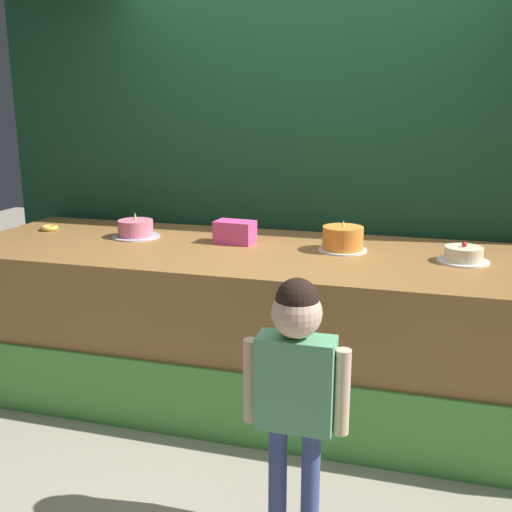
% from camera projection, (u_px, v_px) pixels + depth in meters
% --- Properties ---
extents(ground_plane, '(12.00, 12.00, 0.00)m').
position_uv_depth(ground_plane, '(254.00, 447.00, 3.08)').
color(ground_plane, '#ADA38E').
extents(stage_platform, '(3.84, 1.19, 0.90)m').
position_uv_depth(stage_platform, '(281.00, 326.00, 3.51)').
color(stage_platform, '#9E6B38').
rests_on(stage_platform, ground_plane).
extents(curtain_backdrop, '(4.39, 0.08, 2.96)m').
position_uv_depth(curtain_backdrop, '(308.00, 141.00, 3.90)').
color(curtain_backdrop, '#19472D').
rests_on(curtain_backdrop, ground_plane).
extents(child_figure, '(0.42, 0.19, 1.09)m').
position_uv_depth(child_figure, '(296.00, 375.00, 2.29)').
color(child_figure, '#3F4C8C').
rests_on(child_figure, ground_plane).
extents(pink_box, '(0.24, 0.17, 0.14)m').
position_uv_depth(pink_box, '(235.00, 232.00, 3.59)').
color(pink_box, '#EE4B9A').
rests_on(pink_box, stage_platform).
extents(donut, '(0.12, 0.12, 0.03)m').
position_uv_depth(donut, '(49.00, 228.00, 3.97)').
color(donut, '#F2BF4C').
rests_on(donut, stage_platform).
extents(cake_far_left, '(0.30, 0.30, 0.16)m').
position_uv_depth(cake_far_left, '(136.00, 229.00, 3.76)').
color(cake_far_left, silver).
rests_on(cake_far_left, stage_platform).
extents(cake_center_left, '(0.28, 0.28, 0.18)m').
position_uv_depth(cake_center_left, '(343.00, 239.00, 3.40)').
color(cake_center_left, white).
rests_on(cake_center_left, stage_platform).
extents(cake_center_right, '(0.27, 0.27, 0.11)m').
position_uv_depth(cake_center_right, '(464.00, 255.00, 3.17)').
color(cake_center_right, white).
rests_on(cake_center_right, stage_platform).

